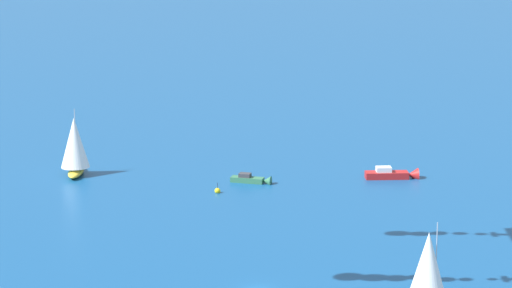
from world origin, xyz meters
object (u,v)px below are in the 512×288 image
at_px(motorboat_near_centre, 253,180).
at_px(motorboat_trailing, 394,174).
at_px(marker_buoy, 218,191).
at_px(sailboat_far_port, 428,268).
at_px(sailboat_offshore, 75,146).

distance_m(motorboat_near_centre, motorboat_trailing, 27.93).
xyz_separation_m(motorboat_near_centre, marker_buoy, (1.47, -9.74, -0.23)).
bearing_deg(marker_buoy, sailboat_far_port, -11.69).
xyz_separation_m(motorboat_near_centre, motorboat_trailing, (15.12, 23.49, 0.20)).
height_order(sailboat_offshore, marker_buoy, sailboat_offshore).
height_order(sailboat_far_port, marker_buoy, sailboat_far_port).
bearing_deg(motorboat_trailing, sailboat_offshore, -131.81).
bearing_deg(marker_buoy, motorboat_trailing, 67.67).
height_order(motorboat_near_centre, motorboat_trailing, motorboat_trailing).
height_order(sailboat_offshore, motorboat_trailing, sailboat_offshore).
height_order(sailboat_far_port, motorboat_trailing, sailboat_far_port).
distance_m(sailboat_far_port, sailboat_offshore, 91.28).
xyz_separation_m(sailboat_far_port, motorboat_trailing, (-49.32, 46.26, -4.44)).
bearing_deg(motorboat_near_centre, marker_buoy, -81.44).
bearing_deg(motorboat_trailing, marker_buoy, -112.33).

